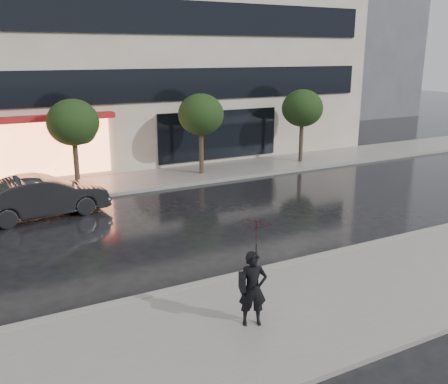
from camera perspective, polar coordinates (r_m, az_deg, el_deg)
ground at (r=14.92m, az=3.79°, el=-7.43°), size 120.00×120.00×0.00m
sidewalk_near at (r=12.53m, az=11.85°, el=-12.17°), size 60.00×4.50×0.12m
sidewalk_far at (r=23.76m, az=-9.37°, el=1.34°), size 60.00×3.50×0.12m
curb_near at (r=14.12m, az=5.96°, el=-8.54°), size 60.00×0.25×0.14m
curb_far at (r=22.16m, az=-7.89°, el=0.39°), size 60.00×0.25×0.14m
bg_building_right at (r=51.81m, az=12.46°, el=17.66°), size 12.00×12.00×16.00m
tree_mid_west at (r=22.27m, az=-16.73°, el=7.45°), size 2.20×2.20×3.99m
tree_mid_east at (r=24.18m, az=-2.56°, el=8.68°), size 2.20×2.20×3.99m
tree_far_east at (r=27.30m, az=9.01°, el=9.30°), size 2.20×2.20×3.99m
parked_car at (r=19.41m, az=-20.02°, el=-0.48°), size 4.79×2.07×1.53m
pedestrian_with_umbrella at (r=10.58m, az=3.58°, el=-7.23°), size 1.29×1.30×2.41m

